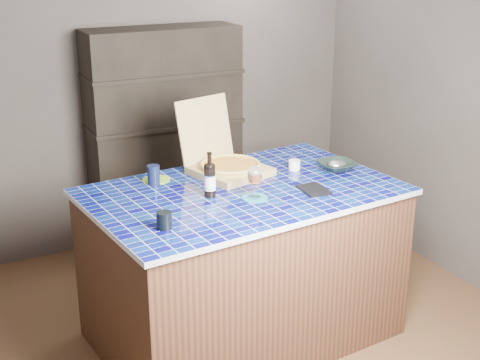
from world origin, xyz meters
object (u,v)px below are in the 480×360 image
kitchen_island (243,264)px  dvd_case (314,190)px  wine_glass (255,176)px  bowl (337,166)px  pizza_box (227,164)px  mead_bottle (210,179)px

kitchen_island → dvd_case: bearing=-36.6°
wine_glass → dvd_case: 0.40m
dvd_case → bowl: bowl is taller
wine_glass → bowl: 0.75m
pizza_box → bowl: size_ratio=2.54×
wine_glass → pizza_box: bearing=83.9°
dvd_case → bowl: (0.34, 0.26, 0.02)m
dvd_case → pizza_box: bearing=127.6°
wine_glass → kitchen_island: bearing=87.1°
dvd_case → bowl: size_ratio=0.85×
kitchen_island → wine_glass: wine_glass is taller
mead_bottle → dvd_case: mead_bottle is taller
mead_bottle → bowl: size_ratio=1.14×
wine_glass → dvd_case: wine_glass is taller
dvd_case → bowl: 0.43m
wine_glass → bowl: wine_glass is taller
pizza_box → dvd_case: (0.32, -0.52, -0.06)m
kitchen_island → pizza_box: bearing=76.5°
wine_glass → dvd_case: bearing=-8.0°
mead_bottle → wine_glass: bearing=-33.5°
pizza_box → wine_glass: 0.48m
dvd_case → kitchen_island: bearing=154.8°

